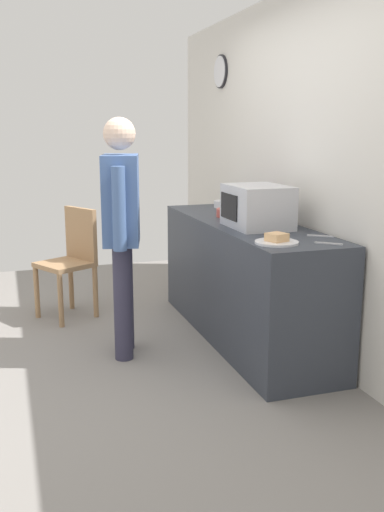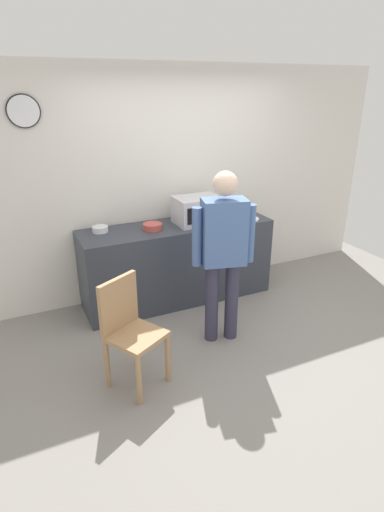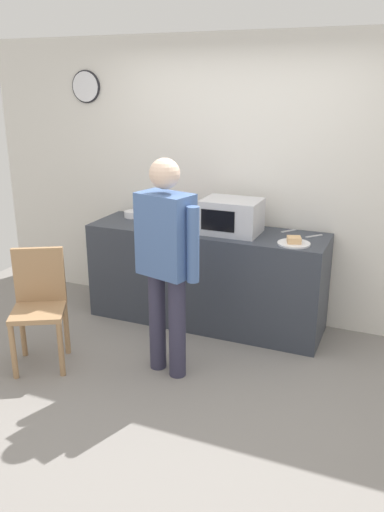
{
  "view_description": "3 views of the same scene",
  "coord_description": "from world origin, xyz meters",
  "px_view_note": "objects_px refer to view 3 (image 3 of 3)",
  "views": [
    {
      "loc": [
        3.77,
        -0.5,
        1.6
      ],
      "look_at": [
        -0.05,
        0.74,
        0.72
      ],
      "focal_mm": 40.51,
      "sensor_mm": 36.0,
      "label": 1
    },
    {
      "loc": [
        -1.91,
        -2.8,
        2.35
      ],
      "look_at": [
        -0.24,
        0.76,
        0.72
      ],
      "focal_mm": 28.74,
      "sensor_mm": 36.0,
      "label": 2
    },
    {
      "loc": [
        1.44,
        -3.02,
        2.18
      ],
      "look_at": [
        -0.14,
        0.73,
        0.82
      ],
      "focal_mm": 36.5,
      "sensor_mm": 36.0,
      "label": 3
    }
  ],
  "objects_px": {
    "salad_bowl": "(133,214)",
    "spoon_utensil": "(289,231)",
    "microwave": "(232,216)",
    "cereal_bowl": "(176,223)",
    "fork_utensil": "(314,236)",
    "sandwich_plate": "(294,242)",
    "person_standing": "(166,254)",
    "wooden_chair": "(39,302)"
  },
  "relations": [
    {
      "from": "salad_bowl",
      "to": "spoon_utensil",
      "type": "distance_m",
      "value": 1.54
    },
    {
      "from": "microwave",
      "to": "salad_bowl",
      "type": "relative_size",
      "value": 2.97
    },
    {
      "from": "cereal_bowl",
      "to": "fork_utensil",
      "type": "xyz_separation_m",
      "value": [
        1.24,
        0.16,
        -0.03
      ]
    },
    {
      "from": "sandwich_plate",
      "to": "salad_bowl",
      "type": "bearing_deg",
      "value": 170.2
    },
    {
      "from": "spoon_utensil",
      "to": "microwave",
      "type": "bearing_deg",
      "value": -151.68
    },
    {
      "from": "fork_utensil",
      "to": "microwave",
      "type": "bearing_deg",
      "value": -166.7
    },
    {
      "from": "microwave",
      "to": "sandwich_plate",
      "type": "xyz_separation_m",
      "value": [
        0.59,
        -0.13,
        -0.13
      ]
    },
    {
      "from": "cereal_bowl",
      "to": "spoon_utensil",
      "type": "distance_m",
      "value": 1.03
    },
    {
      "from": "person_standing",
      "to": "wooden_chair",
      "type": "distance_m",
      "value": 1.13
    },
    {
      "from": "microwave",
      "to": "cereal_bowl",
      "type": "distance_m",
      "value": 0.55
    },
    {
      "from": "cereal_bowl",
      "to": "salad_bowl",
      "type": "bearing_deg",
      "value": 163.93
    },
    {
      "from": "sandwich_plate",
      "to": "person_standing",
      "type": "relative_size",
      "value": 0.16
    },
    {
      "from": "fork_utensil",
      "to": "cereal_bowl",
      "type": "bearing_deg",
      "value": -172.49
    },
    {
      "from": "spoon_utensil",
      "to": "wooden_chair",
      "type": "height_order",
      "value": "wooden_chair"
    },
    {
      "from": "sandwich_plate",
      "to": "cereal_bowl",
      "type": "xyz_separation_m",
      "value": [
        -1.13,
        0.13,
        0.01
      ]
    },
    {
      "from": "fork_utensil",
      "to": "person_standing",
      "type": "xyz_separation_m",
      "value": [
        -0.89,
        -1.11,
        0.06
      ]
    },
    {
      "from": "microwave",
      "to": "fork_utensil",
      "type": "distance_m",
      "value": 0.73
    },
    {
      "from": "wooden_chair",
      "to": "fork_utensil",
      "type": "bearing_deg",
      "value": 35.56
    },
    {
      "from": "salad_bowl",
      "to": "fork_utensil",
      "type": "height_order",
      "value": "salad_bowl"
    },
    {
      "from": "microwave",
      "to": "sandwich_plate",
      "type": "distance_m",
      "value": 0.62
    },
    {
      "from": "wooden_chair",
      "to": "sandwich_plate",
      "type": "bearing_deg",
      "value": 30.7
    },
    {
      "from": "microwave",
      "to": "spoon_utensil",
      "type": "height_order",
      "value": "microwave"
    },
    {
      "from": "spoon_utensil",
      "to": "person_standing",
      "type": "bearing_deg",
      "value": -118.6
    },
    {
      "from": "microwave",
      "to": "sandwich_plate",
      "type": "relative_size",
      "value": 1.86
    },
    {
      "from": "salad_bowl",
      "to": "cereal_bowl",
      "type": "relative_size",
      "value": 0.81
    },
    {
      "from": "fork_utensil",
      "to": "spoon_utensil",
      "type": "relative_size",
      "value": 1.0
    },
    {
      "from": "salad_bowl",
      "to": "spoon_utensil",
      "type": "bearing_deg",
      "value": 3.39
    },
    {
      "from": "salad_bowl",
      "to": "person_standing",
      "type": "bearing_deg",
      "value": -51.04
    },
    {
      "from": "sandwich_plate",
      "to": "person_standing",
      "type": "xyz_separation_m",
      "value": [
        -0.78,
        -0.81,
        0.05
      ]
    },
    {
      "from": "sandwich_plate",
      "to": "cereal_bowl",
      "type": "relative_size",
      "value": 1.29
    },
    {
      "from": "salad_bowl",
      "to": "cereal_bowl",
      "type": "xyz_separation_m",
      "value": [
        0.54,
        -0.15,
        0.0
      ]
    },
    {
      "from": "spoon_utensil",
      "to": "wooden_chair",
      "type": "distance_m",
      "value": 2.22
    },
    {
      "from": "microwave",
      "to": "wooden_chair",
      "type": "xyz_separation_m",
      "value": [
        -1.19,
        -1.19,
        -0.54
      ]
    },
    {
      "from": "microwave",
      "to": "spoon_utensil",
      "type": "bearing_deg",
      "value": 28.32
    },
    {
      "from": "spoon_utensil",
      "to": "person_standing",
      "type": "height_order",
      "value": "person_standing"
    },
    {
      "from": "salad_bowl",
      "to": "fork_utensil",
      "type": "distance_m",
      "value": 1.78
    },
    {
      "from": "spoon_utensil",
      "to": "wooden_chair",
      "type": "relative_size",
      "value": 0.18
    },
    {
      "from": "microwave",
      "to": "cereal_bowl",
      "type": "relative_size",
      "value": 2.4
    },
    {
      "from": "sandwich_plate",
      "to": "microwave",
      "type": "bearing_deg",
      "value": 167.46
    },
    {
      "from": "cereal_bowl",
      "to": "microwave",
      "type": "bearing_deg",
      "value": -0.22
    },
    {
      "from": "spoon_utensil",
      "to": "sandwich_plate",
      "type": "bearing_deg",
      "value": -71.37
    },
    {
      "from": "cereal_bowl",
      "to": "fork_utensil",
      "type": "relative_size",
      "value": 1.22
    }
  ]
}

